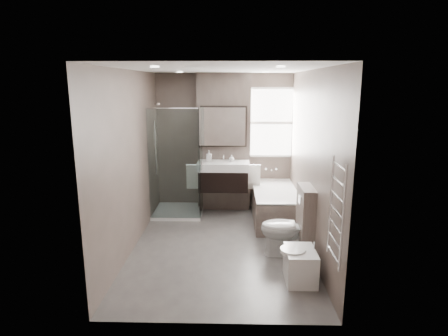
{
  "coord_description": "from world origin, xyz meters",
  "views": [
    {
      "loc": [
        0.18,
        -5.29,
        2.41
      ],
      "look_at": [
        0.04,
        0.15,
        1.18
      ],
      "focal_mm": 30.0,
      "sensor_mm": 36.0,
      "label": 1
    }
  ],
  "objects_px": {
    "toilet": "(288,228)",
    "vanity": "(223,176)",
    "bathtub": "(275,203)",
    "bidet": "(300,265)"
  },
  "relations": [
    {
      "from": "bathtub",
      "to": "bidet",
      "type": "bearing_deg",
      "value": -87.58
    },
    {
      "from": "bathtub",
      "to": "toilet",
      "type": "bearing_deg",
      "value": -88.13
    },
    {
      "from": "bathtub",
      "to": "toilet",
      "type": "relative_size",
      "value": 2.02
    },
    {
      "from": "bathtub",
      "to": "bidet",
      "type": "height_order",
      "value": "bathtub"
    },
    {
      "from": "toilet",
      "to": "bidet",
      "type": "relative_size",
      "value": 1.5
    },
    {
      "from": "toilet",
      "to": "vanity",
      "type": "bearing_deg",
      "value": -148.52
    },
    {
      "from": "toilet",
      "to": "bidet",
      "type": "bearing_deg",
      "value": 5.27
    },
    {
      "from": "bathtub",
      "to": "toilet",
      "type": "xyz_separation_m",
      "value": [
        0.05,
        -1.38,
        0.08
      ]
    },
    {
      "from": "bidet",
      "to": "toilet",
      "type": "bearing_deg",
      "value": 93.46
    },
    {
      "from": "vanity",
      "to": "bathtub",
      "type": "distance_m",
      "value": 1.07
    }
  ]
}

